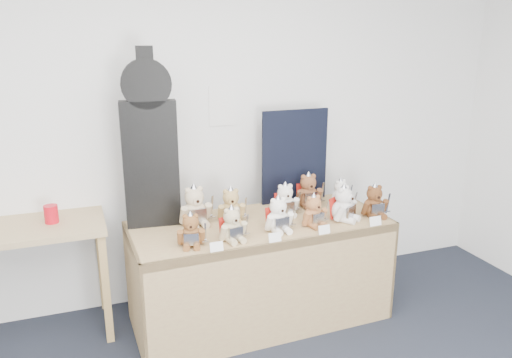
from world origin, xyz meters
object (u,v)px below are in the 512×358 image
object	(u,v)px
teddy_back_right	(308,192)
teddy_front_far_right	(344,205)
display_table	(264,247)
teddy_front_left	(232,226)
teddy_front_far_left	(191,231)
guitar_case	(150,141)
teddy_back_end	(341,193)
teddy_front_centre	(278,216)
side_table	(29,244)
red_cup	(51,214)
teddy_back_centre_right	(285,201)
teddy_front_right	(314,212)
teddy_back_left	(195,207)
teddy_front_end	(374,202)
teddy_back_centre_left	(231,206)

from	to	relation	value
teddy_back_right	teddy_front_far_right	bearing A→B (deg)	-70.89
display_table	teddy_front_left	bearing A→B (deg)	-151.44
teddy_front_far_right	teddy_front_far_left	bearing A→B (deg)	151.01
guitar_case	teddy_back_end	world-z (taller)	guitar_case
teddy_front_centre	teddy_front_far_right	bearing A→B (deg)	-1.10
side_table	red_cup	distance (m)	0.25
red_cup	teddy_back_centre_right	distance (m)	1.61
teddy_front_right	teddy_back_right	size ratio (longest dim) A/B	0.86
guitar_case	teddy_back_left	world-z (taller)	guitar_case
red_cup	teddy_front_centre	size ratio (longest dim) A/B	0.45
guitar_case	teddy_front_end	distance (m)	1.64
red_cup	teddy_front_centre	xyz separation A→B (m)	(1.42, -0.50, -0.02)
side_table	teddy_front_left	xyz separation A→B (m)	(1.24, -0.53, 0.16)
guitar_case	side_table	bearing A→B (deg)	179.62
teddy_front_right	teddy_front_far_right	size ratio (longest dim) A/B	0.87
teddy_front_far_right	teddy_front_end	world-z (taller)	teddy_front_far_right
teddy_front_centre	teddy_back_right	xyz separation A→B (m)	(0.41, 0.39, 0.01)
teddy_front_far_right	teddy_front_end	xyz separation A→B (m)	(0.25, -0.00, -0.01)
guitar_case	teddy_back_right	bearing A→B (deg)	5.17
teddy_back_left	teddy_front_right	bearing A→B (deg)	-27.40
display_table	teddy_back_end	size ratio (longest dim) A/B	7.96
teddy_back_left	teddy_back_right	bearing A→B (deg)	-0.36
guitar_case	teddy_back_end	bearing A→B (deg)	2.75
guitar_case	teddy_back_left	distance (m)	0.54
display_table	teddy_back_left	xyz separation A→B (m)	(-0.44, 0.19, 0.29)
teddy_front_right	teddy_back_centre_left	xyz separation A→B (m)	(-0.51, 0.28, 0.01)
teddy_front_left	teddy_back_centre_right	size ratio (longest dim) A/B	0.96
guitar_case	red_cup	xyz separation A→B (m)	(-0.66, 0.10, -0.46)
display_table	teddy_front_far_right	distance (m)	0.64
red_cup	teddy_back_right	world-z (taller)	teddy_back_right
side_table	teddy_back_right	world-z (taller)	teddy_back_right
teddy_front_far_left	teddy_back_left	size ratio (longest dim) A/B	0.77
teddy_front_end	teddy_back_right	distance (m)	0.51
guitar_case	teddy_front_left	world-z (taller)	guitar_case
teddy_back_left	teddy_back_centre_right	size ratio (longest dim) A/B	1.18
teddy_front_far_right	teddy_back_end	xyz separation A→B (m)	(0.15, 0.30, -0.02)
display_table	teddy_front_left	xyz separation A→B (m)	(-0.28, -0.16, 0.26)
red_cup	teddy_front_centre	distance (m)	1.51
display_table	teddy_back_right	distance (m)	0.61
red_cup	teddy_front_left	distance (m)	1.21
teddy_front_far_right	teddy_back_left	xyz separation A→B (m)	(-1.01, 0.28, 0.01)
teddy_front_left	teddy_front_right	world-z (taller)	teddy_front_left
guitar_case	teddy_back_left	size ratio (longest dim) A/B	3.85
teddy_front_far_left	teddy_back_end	world-z (taller)	teddy_front_far_left
teddy_front_left	teddy_back_centre_left	size ratio (longest dim) A/B	0.94
side_table	guitar_case	distance (m)	1.05
red_cup	teddy_back_centre_right	xyz separation A→B (m)	(1.59, -0.22, -0.02)
red_cup	teddy_front_far_right	distance (m)	1.99
side_table	teddy_back_left	xyz separation A→B (m)	(1.09, -0.18, 0.19)
display_table	guitar_case	bearing A→B (deg)	156.26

